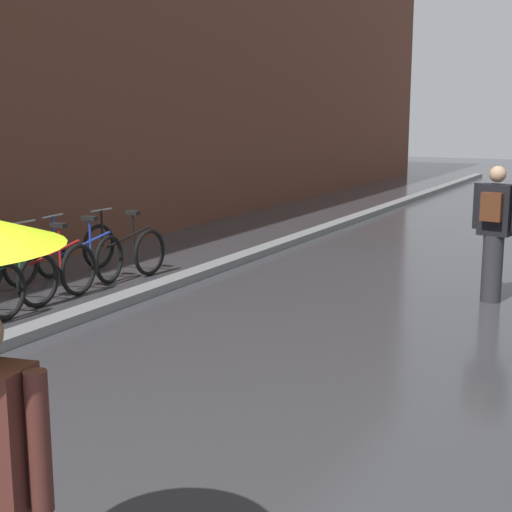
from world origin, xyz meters
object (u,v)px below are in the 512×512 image
at_px(parked_bicycle_5, 49,264).
at_px(pedestrian_walking_far, 494,231).
at_px(parked_bicycle_4, 9,274).
at_px(parked_bicycle_6, 79,255).
at_px(parked_bicycle_7, 124,248).

xyz_separation_m(parked_bicycle_5, pedestrian_walking_far, (5.45, 2.25, 0.55)).
relative_size(parked_bicycle_4, parked_bicycle_6, 0.96).
bearing_deg(parked_bicycle_7, parked_bicycle_6, -103.20).
bearing_deg(pedestrian_walking_far, parked_bicycle_6, -164.50).
distance_m(parked_bicycle_5, pedestrian_walking_far, 5.92).
height_order(parked_bicycle_5, parked_bicycle_7, same).
relative_size(parked_bicycle_4, parked_bicycle_7, 0.98).
height_order(parked_bicycle_4, parked_bicycle_6, same).
distance_m(parked_bicycle_4, parked_bicycle_5, 0.70).
height_order(parked_bicycle_6, pedestrian_walking_far, pedestrian_walking_far).
xyz_separation_m(parked_bicycle_6, parked_bicycle_7, (0.19, 0.80, 0.00)).
bearing_deg(parked_bicycle_4, parked_bicycle_6, 92.90).
height_order(parked_bicycle_7, pedestrian_walking_far, pedestrian_walking_far).
bearing_deg(parked_bicycle_5, pedestrian_walking_far, 22.44).
bearing_deg(pedestrian_walking_far, parked_bicycle_4, -151.66).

